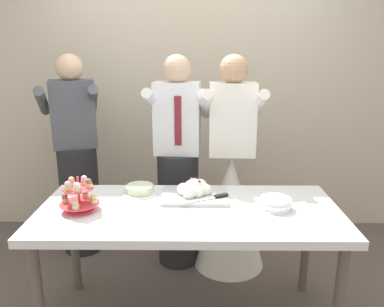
{
  "coord_description": "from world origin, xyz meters",
  "views": [
    {
      "loc": [
        0.04,
        -2.11,
        1.7
      ],
      "look_at": [
        0.02,
        0.15,
        1.07
      ],
      "focal_mm": 35.79,
      "sensor_mm": 36.0,
      "label": 1
    }
  ],
  "objects_px": {
    "person_groom": "(178,175)",
    "person_guest": "(78,167)",
    "plate_stack": "(275,203)",
    "person_bride": "(230,196)",
    "cupcake_stand": "(79,197)",
    "dessert_table": "(189,220)",
    "round_cake": "(140,190)",
    "main_cake_tray": "(195,191)"
  },
  "relations": [
    {
      "from": "cupcake_stand",
      "to": "person_guest",
      "type": "height_order",
      "value": "person_guest"
    },
    {
      "from": "plate_stack",
      "to": "person_bride",
      "type": "relative_size",
      "value": 0.11
    },
    {
      "from": "plate_stack",
      "to": "round_cake",
      "type": "height_order",
      "value": "plate_stack"
    },
    {
      "from": "dessert_table",
      "to": "person_guest",
      "type": "xyz_separation_m",
      "value": [
        -0.94,
        0.9,
        0.05
      ]
    },
    {
      "from": "dessert_table",
      "to": "plate_stack",
      "type": "height_order",
      "value": "plate_stack"
    },
    {
      "from": "main_cake_tray",
      "to": "person_bride",
      "type": "bearing_deg",
      "value": 60.92
    },
    {
      "from": "plate_stack",
      "to": "person_groom",
      "type": "height_order",
      "value": "person_groom"
    },
    {
      "from": "person_guest",
      "to": "dessert_table",
      "type": "bearing_deg",
      "value": -43.81
    },
    {
      "from": "dessert_table",
      "to": "plate_stack",
      "type": "bearing_deg",
      "value": 0.64
    },
    {
      "from": "round_cake",
      "to": "person_guest",
      "type": "xyz_separation_m",
      "value": [
        -0.61,
        0.66,
        -0.05
      ]
    },
    {
      "from": "cupcake_stand",
      "to": "person_groom",
      "type": "relative_size",
      "value": 0.14
    },
    {
      "from": "cupcake_stand",
      "to": "person_bride",
      "type": "bearing_deg",
      "value": 36.75
    },
    {
      "from": "cupcake_stand",
      "to": "person_guest",
      "type": "distance_m",
      "value": 0.99
    },
    {
      "from": "main_cake_tray",
      "to": "round_cake",
      "type": "relative_size",
      "value": 1.76
    },
    {
      "from": "dessert_table",
      "to": "main_cake_tray",
      "type": "bearing_deg",
      "value": 79.37
    },
    {
      "from": "dessert_table",
      "to": "person_bride",
      "type": "xyz_separation_m",
      "value": [
        0.31,
        0.68,
        -0.12
      ]
    },
    {
      "from": "person_bride",
      "to": "cupcake_stand",
      "type": "bearing_deg",
      "value": -143.25
    },
    {
      "from": "person_guest",
      "to": "round_cake",
      "type": "bearing_deg",
      "value": -47.22
    },
    {
      "from": "person_guest",
      "to": "person_groom",
      "type": "bearing_deg",
      "value": -12.45
    },
    {
      "from": "dessert_table",
      "to": "main_cake_tray",
      "type": "height_order",
      "value": "main_cake_tray"
    },
    {
      "from": "plate_stack",
      "to": "round_cake",
      "type": "xyz_separation_m",
      "value": [
        -0.84,
        0.23,
        -0.01
      ]
    },
    {
      "from": "round_cake",
      "to": "person_guest",
      "type": "height_order",
      "value": "person_guest"
    },
    {
      "from": "round_cake",
      "to": "person_groom",
      "type": "height_order",
      "value": "person_groom"
    },
    {
      "from": "person_groom",
      "to": "person_guest",
      "type": "bearing_deg",
      "value": 167.55
    },
    {
      "from": "main_cake_tray",
      "to": "round_cake",
      "type": "height_order",
      "value": "main_cake_tray"
    },
    {
      "from": "dessert_table",
      "to": "cupcake_stand",
      "type": "bearing_deg",
      "value": -176.87
    },
    {
      "from": "dessert_table",
      "to": "plate_stack",
      "type": "distance_m",
      "value": 0.53
    },
    {
      "from": "main_cake_tray",
      "to": "person_guest",
      "type": "bearing_deg",
      "value": 143.37
    },
    {
      "from": "main_cake_tray",
      "to": "round_cake",
      "type": "xyz_separation_m",
      "value": [
        -0.36,
        0.06,
        -0.01
      ]
    },
    {
      "from": "cupcake_stand",
      "to": "plate_stack",
      "type": "distance_m",
      "value": 1.16
    },
    {
      "from": "plate_stack",
      "to": "round_cake",
      "type": "distance_m",
      "value": 0.88
    },
    {
      "from": "round_cake",
      "to": "person_guest",
      "type": "relative_size",
      "value": 0.14
    },
    {
      "from": "person_groom",
      "to": "person_guest",
      "type": "xyz_separation_m",
      "value": [
        -0.84,
        0.19,
        0.0
      ]
    },
    {
      "from": "person_guest",
      "to": "main_cake_tray",
      "type": "bearing_deg",
      "value": -36.63
    },
    {
      "from": "main_cake_tray",
      "to": "person_guest",
      "type": "distance_m",
      "value": 1.21
    },
    {
      "from": "dessert_table",
      "to": "person_guest",
      "type": "bearing_deg",
      "value": 136.19
    },
    {
      "from": "dessert_table",
      "to": "cupcake_stand",
      "type": "xyz_separation_m",
      "value": [
        -0.64,
        -0.04,
        0.16
      ]
    },
    {
      "from": "round_cake",
      "to": "person_groom",
      "type": "relative_size",
      "value": 0.14
    },
    {
      "from": "cupcake_stand",
      "to": "round_cake",
      "type": "distance_m",
      "value": 0.42
    },
    {
      "from": "cupcake_stand",
      "to": "person_guest",
      "type": "bearing_deg",
      "value": 107.62
    },
    {
      "from": "round_cake",
      "to": "person_groom",
      "type": "xyz_separation_m",
      "value": [
        0.23,
        0.47,
        -0.05
      ]
    },
    {
      "from": "cupcake_stand",
      "to": "plate_stack",
      "type": "bearing_deg",
      "value": 2.02
    }
  ]
}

